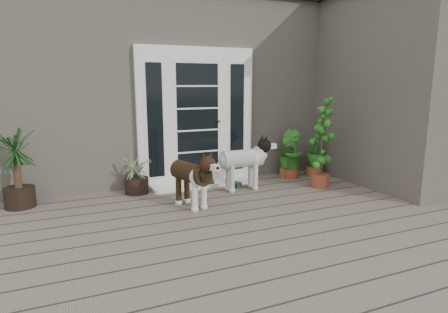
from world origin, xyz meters
name	(u,v)px	position (x,y,z in m)	size (l,w,h in m)	color
deck	(279,232)	(0.00, 0.40, 0.06)	(6.20, 4.60, 0.12)	#6B5B4C
house_main	(173,91)	(0.00, 4.65, 1.55)	(7.40, 4.00, 3.10)	#665E54
roof_main	(171,7)	(0.00, 4.65, 3.20)	(7.60, 4.20, 0.20)	#2D2826
house_wing	(400,94)	(2.90, 1.50, 1.55)	(1.60, 2.40, 3.10)	#665E54
door_unit	(197,117)	(-0.20, 2.60, 1.19)	(1.90, 0.14, 2.15)	white
door_step	(202,184)	(-0.20, 2.40, 0.14)	(1.60, 0.40, 0.05)	white
brindle_dog	(191,182)	(-0.69, 1.48, 0.46)	(0.35, 0.81, 0.67)	#322112
white_dog	(242,167)	(0.28, 1.94, 0.47)	(0.36, 0.85, 0.71)	white
spider_plant	(136,173)	(-1.23, 2.40, 0.43)	(0.58, 0.58, 0.62)	#95A968
yucca	(17,168)	(-2.75, 2.35, 0.64)	(0.72, 0.72, 1.05)	#113315
herb_a	(287,161)	(1.36, 2.38, 0.40)	(0.45, 0.45, 0.57)	#1F5016
herb_b	(291,160)	(1.39, 2.29, 0.42)	(0.40, 0.40, 0.61)	#215719
herb_c	(314,159)	(1.86, 2.28, 0.41)	(0.37, 0.37, 0.58)	#1E5418
sapling	(322,141)	(1.47, 1.60, 0.85)	(0.43, 0.43, 1.46)	#2C611B
clog_left	(233,183)	(0.24, 2.17, 0.17)	(0.14, 0.31, 0.09)	#143319
clog_right	(211,182)	(-0.06, 2.38, 0.16)	(0.13, 0.29, 0.09)	#143216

